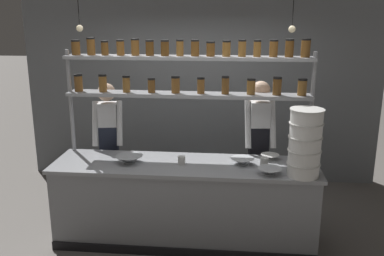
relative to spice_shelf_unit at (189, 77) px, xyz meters
The scene contains 14 objects.
ground_plane 1.85m from the spice_shelf_unit, 91.96° to the right, with size 40.00×40.00×0.00m, color slate.
back_wall 1.67m from the spice_shelf_unit, 90.39° to the left, with size 5.30×0.12×3.16m, color gray.
prep_counter 1.40m from the spice_shelf_unit, 91.95° to the right, with size 2.90×0.76×0.92m.
spice_shelf_unit is the anchor object (origin of this frame).
chef_left 1.34m from the spice_shelf_unit, 167.56° to the left, with size 0.40×0.32×1.70m.
chef_center 1.16m from the spice_shelf_unit, 15.47° to the left, with size 0.39×0.32×1.75m.
container_stack 1.45m from the spice_shelf_unit, 25.11° to the right, with size 0.34×0.34×0.69m.
prep_bowl_near_left 1.28m from the spice_shelf_unit, ahead, with size 0.21×0.21×0.06m.
prep_bowl_center_front 1.12m from the spice_shelf_unit, 149.49° to the right, with size 0.30×0.30×0.08m.
prep_bowl_center_back 1.36m from the spice_shelf_unit, 32.49° to the right, with size 0.25×0.25×0.07m.
prep_bowl_near_right 1.10m from the spice_shelf_unit, 25.39° to the right, with size 0.26×0.26×0.07m.
serving_cup_front 1.25m from the spice_shelf_unit, 22.83° to the right, with size 0.09×0.09×0.11m.
serving_cup_by_board 0.93m from the spice_shelf_unit, 96.52° to the right, with size 0.08×0.08×0.09m.
pendant_light_row 0.67m from the spice_shelf_unit, 93.29° to the right, with size 2.22×0.07×0.79m.
Camera 1 is at (0.52, -4.37, 2.52)m, focal length 40.00 mm.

